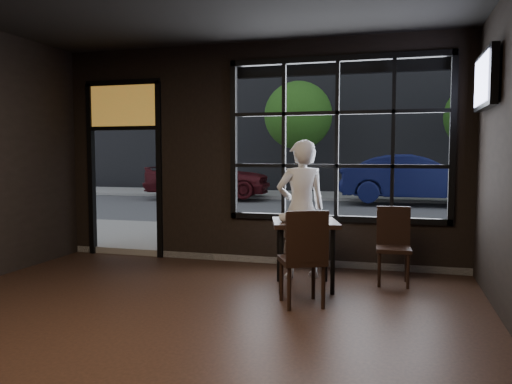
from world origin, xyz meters
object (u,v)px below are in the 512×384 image
(cafe_table, at_px, (305,254))
(chair_near, at_px, (302,257))
(man, at_px, (301,209))
(navy_car, at_px, (414,178))

(cafe_table, xyz_separation_m, chair_near, (0.09, -0.68, 0.11))
(chair_near, bearing_deg, cafe_table, -107.62)
(chair_near, distance_m, man, 1.27)
(cafe_table, height_order, navy_car, navy_car)
(cafe_table, xyz_separation_m, man, (-0.14, 0.51, 0.48))
(cafe_table, bearing_deg, man, 89.89)
(man, height_order, navy_car, man)
(cafe_table, height_order, man, man)
(cafe_table, bearing_deg, navy_car, 65.70)
(man, bearing_deg, cafe_table, 77.98)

